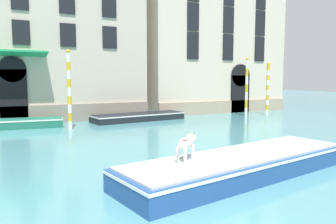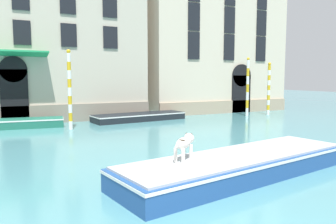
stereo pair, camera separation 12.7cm
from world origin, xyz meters
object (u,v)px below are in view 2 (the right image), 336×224
(boat_moored_far, at_px, (139,117))
(mooring_pole_2, at_px, (70,90))
(dog_on_deck, at_px, (184,143))
(mooring_pole_0, at_px, (248,87))
(boat_moored_near_palazzo, at_px, (20,123))
(boat_foreground, at_px, (240,164))
(mooring_pole_1, at_px, (269,89))

(boat_moored_far, relative_size, mooring_pole_2, 1.47)
(dog_on_deck, height_order, mooring_pole_0, mooring_pole_0)
(boat_moored_near_palazzo, xyz_separation_m, mooring_pole_0, (16.23, -1.05, 2.00))
(boat_foreground, bearing_deg, mooring_pole_1, 34.95)
(boat_moored_far, bearing_deg, mooring_pole_2, -164.42)
(mooring_pole_0, relative_size, mooring_pole_1, 1.08)
(boat_moored_near_palazzo, distance_m, mooring_pole_1, 18.38)
(dog_on_deck, xyz_separation_m, boat_moored_far, (3.83, 13.40, -0.88))
(boat_moored_far, height_order, mooring_pole_1, mooring_pole_1)
(mooring_pole_2, bearing_deg, boat_moored_far, 22.13)
(boat_foreground, xyz_separation_m, dog_on_deck, (-1.87, 0.13, 0.79))
(boat_moored_near_palazzo, distance_m, mooring_pole_0, 16.38)
(boat_foreground, xyz_separation_m, boat_moored_near_palazzo, (-5.65, 13.47, -0.07))
(boat_moored_near_palazzo, distance_m, mooring_pole_2, 3.83)
(dog_on_deck, relative_size, boat_moored_far, 0.14)
(dog_on_deck, relative_size, mooring_pole_1, 0.22)
(boat_moored_far, distance_m, mooring_pole_2, 5.79)
(mooring_pole_1, bearing_deg, mooring_pole_2, -177.19)
(boat_foreground, bearing_deg, mooring_pole_0, 40.30)
(boat_foreground, relative_size, dog_on_deck, 9.08)
(mooring_pole_0, height_order, mooring_pole_2, mooring_pole_2)
(mooring_pole_0, bearing_deg, mooring_pole_1, -4.61)
(boat_foreground, relative_size, mooring_pole_2, 1.84)
(boat_foreground, bearing_deg, dog_on_deck, 166.87)
(boat_foreground, distance_m, boat_moored_far, 13.67)
(boat_moored_near_palazzo, relative_size, mooring_pole_2, 1.10)
(boat_moored_far, relative_size, mooring_pole_0, 1.48)
(boat_foreground, distance_m, mooring_pole_1, 17.67)
(mooring_pole_1, bearing_deg, boat_moored_near_palazzo, 176.21)
(mooring_pole_2, bearing_deg, boat_foreground, -75.12)
(boat_moored_near_palazzo, xyz_separation_m, mooring_pole_1, (18.24, -1.21, 1.83))
(mooring_pole_0, relative_size, mooring_pole_2, 0.99)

